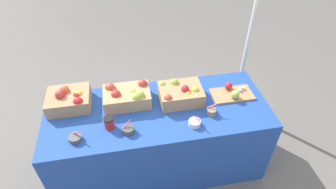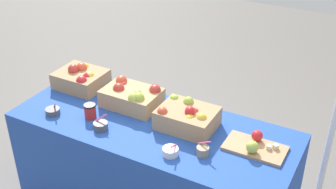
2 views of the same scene
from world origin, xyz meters
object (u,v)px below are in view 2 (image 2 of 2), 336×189
Objects in this scene: apple_crate_middle at (132,96)px; apple_crate_right at (187,117)px; sample_bowl_far at (101,126)px; sample_bowl_mid at (170,151)px; cutting_board_front at (255,146)px; apple_crate_left at (81,78)px; sample_bowl_extra at (53,111)px; sample_bowl_near at (203,151)px; coffee_cup at (90,111)px.

apple_crate_middle is 1.07× the size of apple_crate_right.
sample_bowl_mid is at bearing -2.26° from sample_bowl_far.
apple_crate_middle reaches higher than cutting_board_front.
apple_crate_left reaches higher than apple_crate_right.
cutting_board_front is 1.37m from sample_bowl_extra.
cutting_board_front and sample_bowl_mid have the same top height.
sample_bowl_extra is at bearing -80.75° from apple_crate_left.
sample_bowl_far is (-0.69, -0.07, -0.00)m from sample_bowl_near.
apple_crate_right reaches higher than apple_crate_middle.
sample_bowl_near reaches higher than sample_bowl_mid.
sample_bowl_near is (0.21, -0.22, -0.04)m from apple_crate_right.
apple_crate_left is 0.94m from apple_crate_right.
apple_crate_left reaches higher than cutting_board_front.
sample_bowl_mid is (0.50, -0.37, -0.05)m from apple_crate_middle.
apple_crate_right is at bearing 134.02° from sample_bowl_near.
sample_bowl_far reaches higher than sample_bowl_mid.
sample_bowl_near is (-0.25, -0.20, 0.00)m from cutting_board_front.
apple_crate_middle is at bearing 173.36° from apple_crate_right.
apple_crate_middle is 0.62m from sample_bowl_mid.
cutting_board_front is 3.75× the size of sample_bowl_extra.
apple_crate_left is 0.41m from sample_bowl_extra.
apple_crate_middle is 4.05× the size of sample_bowl_mid.
apple_crate_middle is 1.07× the size of cutting_board_front.
sample_bowl_near reaches higher than cutting_board_front.
apple_crate_left is 3.18× the size of sample_bowl_near.
apple_crate_left is 1.41m from cutting_board_front.
sample_bowl_extra is at bearing 179.12° from sample_bowl_mid.
sample_bowl_far is at bearing -93.15° from apple_crate_middle.
sample_bowl_far is (-0.47, -0.29, -0.05)m from apple_crate_right.
apple_crate_left is at bearing 164.22° from sample_bowl_near.
cutting_board_front is at bearing 34.54° from sample_bowl_mid.
cutting_board_front is at bearing 11.65° from sample_bowl_extra.
apple_crate_right is at bearing 18.91° from sample_bowl_extra.
sample_bowl_mid is at bearing -8.37° from coffee_cup.
coffee_cup is (-1.08, -0.19, 0.03)m from cutting_board_front.
apple_crate_right is 3.78× the size of sample_bowl_mid.
apple_crate_left is 0.96× the size of apple_crate_right.
apple_crate_middle is 3.72× the size of sample_bowl_far.
apple_crate_right is 3.31× the size of sample_bowl_near.
cutting_board_front is at bearing -4.65° from apple_crate_middle.
coffee_cup is at bearing 171.63° from sample_bowl_mid.
sample_bowl_mid is 0.99× the size of sample_bowl_extra.
apple_crate_left is at bearing 139.47° from sample_bowl_far.
sample_bowl_near is 1.14× the size of sample_bowl_mid.
apple_crate_right is at bearing -6.64° from apple_crate_middle.
apple_crate_middle reaches higher than sample_bowl_near.
apple_crate_right is at bearing 98.50° from sample_bowl_mid.
apple_crate_left is 3.63× the size of sample_bowl_mid.
sample_bowl_extra is (-0.87, -0.30, -0.05)m from apple_crate_right.
sample_bowl_extra is (0.07, -0.40, -0.05)m from apple_crate_left.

